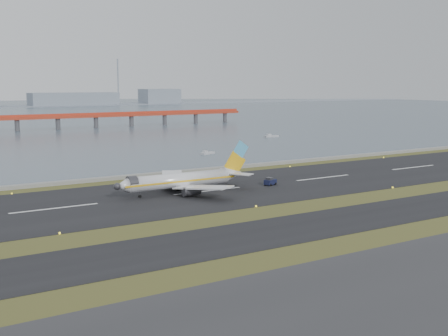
# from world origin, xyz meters

# --- Properties ---
(ground) EXTENTS (1000.00, 1000.00, 0.00)m
(ground) POSITION_xyz_m (0.00, 0.00, 0.00)
(ground) COLOR #3B491A
(ground) RESTS_ON ground
(taxiway_strip) EXTENTS (1000.00, 18.00, 0.10)m
(taxiway_strip) POSITION_xyz_m (0.00, -12.00, 0.05)
(taxiway_strip) COLOR black
(taxiway_strip) RESTS_ON ground
(runway_strip) EXTENTS (1000.00, 45.00, 0.10)m
(runway_strip) POSITION_xyz_m (0.00, 30.00, 0.05)
(runway_strip) COLOR black
(runway_strip) RESTS_ON ground
(seawall) EXTENTS (1000.00, 2.50, 1.00)m
(seawall) POSITION_xyz_m (0.00, 60.00, 0.50)
(seawall) COLOR gray
(seawall) RESTS_ON ground
(red_pier) EXTENTS (260.00, 5.00, 10.20)m
(red_pier) POSITION_xyz_m (20.00, 250.00, 7.28)
(red_pier) COLOR #B8361F
(red_pier) RESTS_ON ground
(airliner) EXTENTS (38.52, 32.89, 12.80)m
(airliner) POSITION_xyz_m (-6.28, 31.04, 3.46)
(airliner) COLOR white
(airliner) RESTS_ON ground
(pushback_tug) EXTENTS (4.02, 3.07, 2.28)m
(pushback_tug) POSITION_xyz_m (19.09, 28.27, 1.10)
(pushback_tug) COLOR #141837
(pushback_tug) RESTS_ON ground
(workboat_near) EXTENTS (6.81, 3.77, 1.58)m
(workboat_near) POSITION_xyz_m (38.42, 97.50, 0.50)
(workboat_near) COLOR #B5B6BA
(workboat_near) RESTS_ON ground
(workboat_far) EXTENTS (7.76, 3.34, 1.82)m
(workboat_far) POSITION_xyz_m (102.49, 141.94, 0.58)
(workboat_far) COLOR #B5B6BA
(workboat_far) RESTS_ON ground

